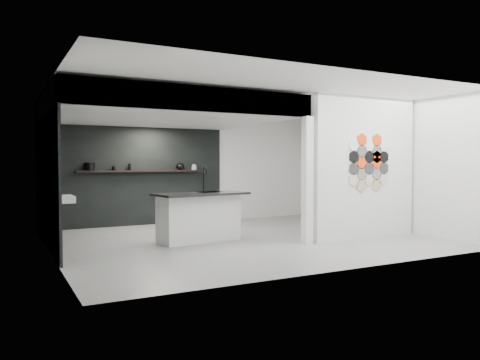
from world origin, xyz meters
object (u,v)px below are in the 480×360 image
(wall_basin, at_px, (62,199))
(glass_vase, at_px, (194,167))
(stockpot, at_px, (90,167))
(glass_bowl, at_px, (194,168))
(kettle, at_px, (180,167))
(bottle_dark, at_px, (130,167))
(utensil_cup, at_px, (114,168))
(partition_panel, at_px, (365,168))
(kitchen_island, at_px, (199,216))

(wall_basin, distance_m, glass_vase, 4.01)
(stockpot, bearing_deg, glass_bowl, 0.00)
(kettle, relative_size, glass_vase, 1.46)
(wall_basin, relative_size, bottle_dark, 3.81)
(wall_basin, bearing_deg, stockpot, 67.52)
(stockpot, height_order, utensil_cup, stockpot)
(kettle, distance_m, glass_bowl, 0.37)
(partition_panel, distance_m, wall_basin, 5.78)
(glass_bowl, distance_m, utensil_cup, 2.00)
(glass_bowl, bearing_deg, partition_panel, -61.77)
(partition_panel, xyz_separation_m, stockpot, (-4.61, 3.87, 0.01))
(partition_panel, relative_size, utensil_cup, 29.20)
(stockpot, height_order, glass_bowl, stockpot)
(wall_basin, height_order, glass_bowl, glass_bowl)
(partition_panel, bearing_deg, glass_vase, 118.23)
(bottle_dark, bearing_deg, kettle, 0.00)
(partition_panel, relative_size, wall_basin, 4.67)
(glass_vase, bearing_deg, kitchen_island, -110.30)
(partition_panel, xyz_separation_m, kettle, (-2.45, 3.87, 0.01))
(stockpot, xyz_separation_m, bottle_dark, (0.90, 0.00, -0.01))
(partition_panel, bearing_deg, utensil_cup, 136.51)
(kitchen_island, relative_size, stockpot, 8.36)
(kitchen_island, distance_m, kettle, 2.92)
(wall_basin, xyz_separation_m, bottle_dark, (1.76, 2.07, 0.55))
(partition_panel, bearing_deg, bottle_dark, 133.80)
(wall_basin, distance_m, glass_bowl, 4.00)
(partition_panel, distance_m, bottle_dark, 5.35)
(utensil_cup, bearing_deg, wall_basin, -123.95)
(kitchen_island, bearing_deg, partition_panel, -28.32)
(kettle, bearing_deg, partition_panel, -46.20)
(stockpot, relative_size, glass_bowl, 1.76)
(wall_basin, bearing_deg, bottle_dark, 49.58)
(stockpot, bearing_deg, kettle, 0.00)
(bottle_dark, distance_m, utensil_cup, 0.37)
(kitchen_island, height_order, bottle_dark, bottle_dark)
(wall_basin, xyz_separation_m, kettle, (3.02, 2.07, 0.56))
(stockpot, distance_m, glass_bowl, 2.54)
(wall_basin, bearing_deg, partition_panel, -18.23)
(glass_bowl, relative_size, glass_vase, 0.91)
(kitchen_island, bearing_deg, stockpot, 112.12)
(bottle_dark, relative_size, utensil_cup, 1.64)
(kitchen_island, bearing_deg, kettle, 69.38)
(glass_vase, bearing_deg, bottle_dark, 180.00)
(partition_panel, relative_size, glass_bowl, 22.30)
(kettle, bearing_deg, glass_bowl, 11.46)
(stockpot, relative_size, utensil_cup, 2.31)
(partition_panel, xyz_separation_m, bottle_dark, (-3.71, 3.87, -0.00))
(kitchen_island, bearing_deg, utensil_cup, 102.81)
(kitchen_island, distance_m, utensil_cup, 3.01)
(wall_basin, height_order, stockpot, stockpot)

